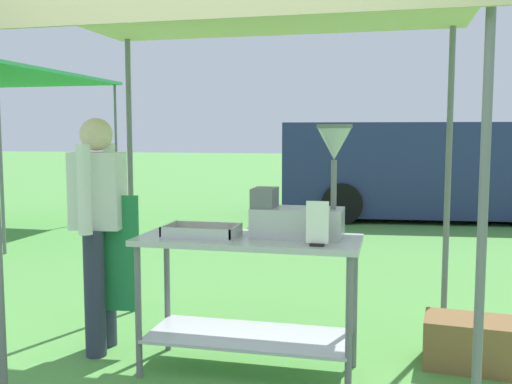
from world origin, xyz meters
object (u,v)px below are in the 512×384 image
(donut_cart, at_px, (249,275))
(donut_fryer, at_px, (303,202))
(vendor, at_px, (99,222))
(supply_crate, at_px, (468,343))
(stall_canopy, at_px, (252,17))
(van_navy, at_px, (436,169))
(menu_sign, at_px, (317,227))
(donut_tray, at_px, (201,233))

(donut_cart, height_order, donut_fryer, donut_fryer)
(vendor, distance_m, supply_crate, 2.57)
(stall_canopy, distance_m, vendor, 1.70)
(van_navy, bearing_deg, menu_sign, -98.96)
(donut_fryer, xyz_separation_m, vendor, (-1.41, 0.04, -0.18))
(donut_fryer, bearing_deg, van_navy, 79.76)
(donut_tray, distance_m, vendor, 0.81)
(stall_canopy, xyz_separation_m, donut_cart, (0.00, -0.10, -1.59))
(donut_cart, bearing_deg, menu_sign, -22.48)
(stall_canopy, bearing_deg, donut_tray, -153.22)
(donut_cart, xyz_separation_m, donut_tray, (-0.29, -0.05, 0.26))
(vendor, bearing_deg, menu_sign, -11.54)
(donut_tray, bearing_deg, stall_canopy, 26.78)
(stall_canopy, xyz_separation_m, van_navy, (1.63, 7.21, -1.34))
(donut_cart, distance_m, supply_crate, 1.50)
(stall_canopy, relative_size, supply_crate, 4.66)
(donut_fryer, bearing_deg, menu_sign, -65.26)
(donut_fryer, height_order, van_navy, van_navy)
(stall_canopy, xyz_separation_m, donut_fryer, (0.32, -0.02, -1.13))
(donut_tray, height_order, donut_fryer, donut_fryer)
(donut_tray, relative_size, donut_fryer, 0.65)
(donut_fryer, bearing_deg, supply_crate, 17.36)
(donut_cart, bearing_deg, supply_crate, 16.68)
(menu_sign, bearing_deg, donut_fryer, 114.74)
(donut_cart, bearing_deg, stall_canopy, 90.00)
(donut_cart, height_order, supply_crate, donut_cart)
(menu_sign, distance_m, van_navy, 7.59)
(donut_cart, relative_size, van_navy, 0.25)
(donut_tray, bearing_deg, donut_fryer, 12.04)
(donut_tray, distance_m, donut_fryer, 0.66)
(donut_fryer, distance_m, supply_crate, 1.43)
(menu_sign, bearing_deg, supply_crate, 33.04)
(stall_canopy, bearing_deg, supply_crate, 12.77)
(donut_fryer, height_order, menu_sign, donut_fryer)
(menu_sign, height_order, vendor, vendor)
(vendor, distance_m, van_navy, 7.68)
(donut_fryer, bearing_deg, donut_tray, -167.96)
(donut_fryer, height_order, supply_crate, donut_fryer)
(stall_canopy, distance_m, donut_fryer, 1.18)
(stall_canopy, bearing_deg, donut_cart, -90.00)
(donut_cart, relative_size, vendor, 0.86)
(supply_crate, bearing_deg, donut_cart, -163.32)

